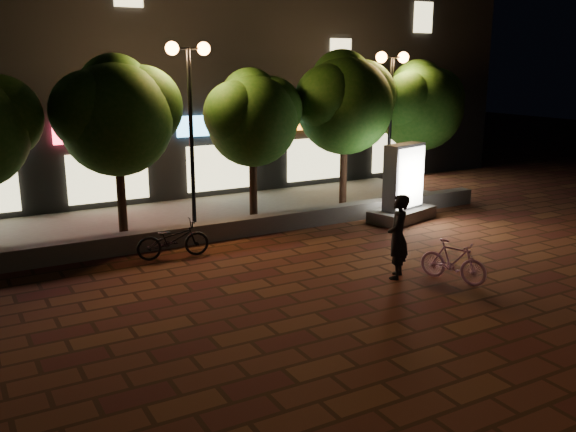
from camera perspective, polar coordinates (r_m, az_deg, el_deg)
ground at (r=14.24m, az=4.70°, el=-5.32°), size 80.00×80.00×0.00m
retaining_wall at (r=17.47m, az=-2.64°, el=-0.78°), size 16.00×0.45×0.50m
sidewalk at (r=19.72m, az=-5.91°, el=0.24°), size 16.00×5.00×0.08m
building_block at (r=25.26m, az=-12.33°, el=14.34°), size 28.00×8.12×11.30m
tree_left at (r=17.12m, az=-15.53°, el=9.28°), size 3.60×3.00×4.89m
tree_mid at (r=18.51m, az=-3.27°, el=9.37°), size 3.24×2.70×4.50m
tree_right at (r=20.16m, az=5.32°, el=10.70°), size 3.72×3.10×5.07m
tree_far_right at (r=22.15m, az=12.24°, el=10.22°), size 3.48×2.90×4.76m
street_lamp_left at (r=17.41m, az=-9.11°, el=11.60°), size 1.26×0.36×5.18m
street_lamp_right at (r=20.92m, az=9.54°, el=11.58°), size 1.26×0.36×4.98m
ad_kiosk at (r=19.05m, az=10.60°, el=2.40°), size 2.39×1.64×2.36m
scooter_pink at (r=14.04m, az=15.05°, el=-4.06°), size 0.97×1.59×0.93m
rider at (r=13.87m, az=10.14°, el=-1.90°), size 0.82×0.81×1.90m
scooter_parked at (r=15.44m, az=-10.61°, el=-2.15°), size 1.85×0.84×0.94m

